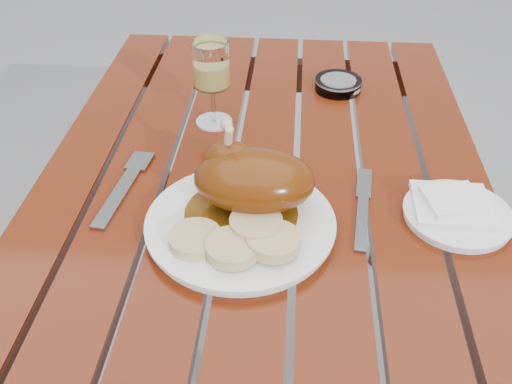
% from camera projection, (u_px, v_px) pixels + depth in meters
% --- Properties ---
extents(table, '(0.80, 1.20, 0.75)m').
position_uv_depth(table, '(263.00, 308.00, 1.26)').
color(table, maroon).
rests_on(table, ground).
extents(dinner_plate, '(0.34, 0.34, 0.02)m').
position_uv_depth(dinner_plate, '(240.00, 225.00, 0.90)').
color(dinner_plate, white).
rests_on(dinner_plate, table).
extents(roast_duck, '(0.21, 0.18, 0.14)m').
position_uv_depth(roast_duck, '(250.00, 179.00, 0.89)').
color(roast_duck, '#57330A').
rests_on(roast_duck, dinner_plate).
extents(bread_dumplings, '(0.20, 0.13, 0.03)m').
position_uv_depth(bread_dumplings, '(239.00, 238.00, 0.84)').
color(bread_dumplings, '#D4B481').
rests_on(bread_dumplings, dinner_plate).
extents(wine_glass, '(0.09, 0.09, 0.17)m').
position_uv_depth(wine_glass, '(212.00, 84.00, 1.11)').
color(wine_glass, '#F1E46D').
rests_on(wine_glass, table).
extents(side_plate, '(0.22, 0.22, 0.01)m').
position_uv_depth(side_plate, '(457.00, 215.00, 0.92)').
color(side_plate, white).
rests_on(side_plate, table).
extents(napkin, '(0.12, 0.12, 0.01)m').
position_uv_depth(napkin, '(452.00, 205.00, 0.92)').
color(napkin, white).
rests_on(napkin, side_plate).
extents(ashtray, '(0.11, 0.11, 0.03)m').
position_uv_depth(ashtray, '(338.00, 84.00, 1.27)').
color(ashtray, '#B2B7BC').
rests_on(ashtray, table).
extents(fork, '(0.05, 0.20, 0.01)m').
position_uv_depth(fork, '(121.00, 191.00, 0.98)').
color(fork, gray).
rests_on(fork, table).
extents(knife, '(0.04, 0.19, 0.01)m').
position_uv_depth(knife, '(362.00, 213.00, 0.93)').
color(knife, gray).
rests_on(knife, table).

